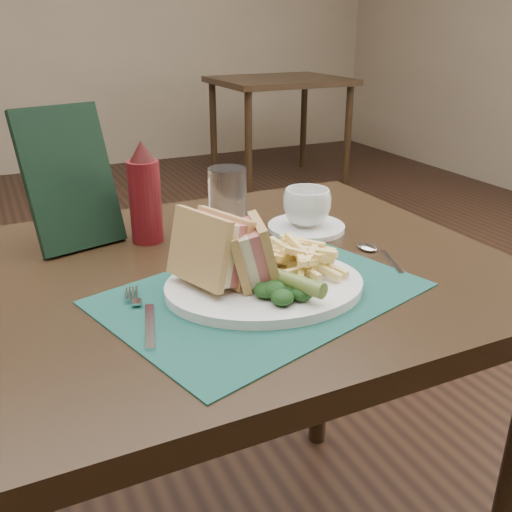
{
  "coord_description": "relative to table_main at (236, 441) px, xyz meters",
  "views": [
    {
      "loc": [
        -0.34,
        -1.31,
        1.13
      ],
      "look_at": [
        0.0,
        -0.59,
        0.8
      ],
      "focal_mm": 40.0,
      "sensor_mm": 36.0,
      "label": 1
    }
  ],
  "objects": [
    {
      "name": "fork",
      "position": [
        -0.19,
        -0.12,
        0.38
      ],
      "size": [
        0.08,
        0.17,
        0.01
      ],
      "primitive_type": null,
      "rotation": [
        0.0,
        0.0,
        -0.26
      ],
      "color": "silver",
      "rests_on": "placemat"
    },
    {
      "name": "drinking_glass",
      "position": [
        0.05,
        0.13,
        0.44
      ],
      "size": [
        0.09,
        0.09,
        0.13
      ],
      "primitive_type": "cylinder",
      "rotation": [
        0.0,
        0.0,
        -0.43
      ],
      "color": "white",
      "rests_on": "table_main"
    },
    {
      "name": "pickle_spear",
      "position": [
        0.01,
        -0.17,
        0.41
      ],
      "size": [
        0.07,
        0.12,
        0.03
      ],
      "primitive_type": "cylinder",
      "rotation": [
        1.54,
        0.0,
        0.38
      ],
      "color": "#546B28",
      "rests_on": "plate"
    },
    {
      "name": "floor",
      "position": [
        0.0,
        0.5,
        -0.38
      ],
      "size": [
        7.0,
        7.0,
        0.0
      ],
      "primitive_type": "plane",
      "color": "black",
      "rests_on": "ground"
    },
    {
      "name": "wall_back",
      "position": [
        0.0,
        4.0,
        -0.38
      ],
      "size": [
        6.0,
        0.0,
        6.0
      ],
      "primitive_type": "plane",
      "rotation": [
        1.57,
        0.0,
        0.0
      ],
      "color": "gray",
      "rests_on": "ground"
    },
    {
      "name": "kale_garnish",
      "position": [
        0.0,
        -0.18,
        0.41
      ],
      "size": [
        0.11,
        0.08,
        0.03
      ],
      "primitive_type": null,
      "color": "black",
      "rests_on": "plate"
    },
    {
      "name": "sandwich_half_b",
      "position": [
        -0.04,
        -0.1,
        0.44
      ],
      "size": [
        0.1,
        0.11,
        0.1
      ],
      "primitive_type": null,
      "rotation": [
        0.0,
        -0.24,
        -0.26
      ],
      "color": "tan",
      "rests_on": "plate"
    },
    {
      "name": "fries_pile",
      "position": [
        0.07,
        -0.11,
        0.42
      ],
      "size": [
        0.18,
        0.2,
        0.06
      ],
      "primitive_type": null,
      "color": "#FDDD7E",
      "rests_on": "plate"
    },
    {
      "name": "ketchup_bottle",
      "position": [
        -0.1,
        0.17,
        0.47
      ],
      "size": [
        0.07,
        0.07,
        0.19
      ],
      "primitive_type": null,
      "rotation": [
        0.0,
        0.0,
        -0.28
      ],
      "color": "#5C0F15",
      "rests_on": "table_main"
    },
    {
      "name": "plate",
      "position": [
        0.0,
        -0.12,
        0.38
      ],
      "size": [
        0.34,
        0.3,
        0.01
      ],
      "primitive_type": null,
      "rotation": [
        0.0,
        0.0,
        -0.22
      ],
      "color": "white",
      "rests_on": "placemat"
    },
    {
      "name": "saucer",
      "position": [
        0.2,
        0.09,
        0.38
      ],
      "size": [
        0.15,
        0.15,
        0.01
      ],
      "primitive_type": "cylinder",
      "rotation": [
        0.0,
        0.0,
        0.02
      ],
      "color": "white",
      "rests_on": "table_main"
    },
    {
      "name": "placemat",
      "position": [
        -0.01,
        -0.12,
        0.38
      ],
      "size": [
        0.52,
        0.43,
        0.0
      ],
      "primitive_type": "cube",
      "rotation": [
        0.0,
        0.0,
        0.29
      ],
      "color": "#16483E",
      "rests_on": "table_main"
    },
    {
      "name": "table_main",
      "position": [
        0.0,
        0.0,
        0.0
      ],
      "size": [
        0.9,
        0.75,
        0.75
      ],
      "primitive_type": null,
      "color": "black",
      "rests_on": "ground"
    },
    {
      "name": "check_presenter",
      "position": [
        -0.22,
        0.21,
        0.5
      ],
      "size": [
        0.17,
        0.13,
        0.25
      ],
      "primitive_type": "cube",
      "rotation": [
        -0.31,
        0.0,
        0.26
      ],
      "color": "black",
      "rests_on": "table_main"
    },
    {
      "name": "spoon",
      "position": [
        0.24,
        -0.09,
        0.38
      ],
      "size": [
        0.08,
        0.15,
        0.01
      ],
      "primitive_type": null,
      "rotation": [
        0.0,
        0.0,
        -0.34
      ],
      "color": "silver",
      "rests_on": "table_main"
    },
    {
      "name": "coffee_cup",
      "position": [
        0.2,
        0.09,
        0.42
      ],
      "size": [
        0.13,
        0.13,
        0.07
      ],
      "primitive_type": "imported",
      "rotation": [
        0.0,
        0.0,
        0.59
      ],
      "color": "white",
      "rests_on": "saucer"
    },
    {
      "name": "sandwich_half_a",
      "position": [
        -0.09,
        -0.1,
        0.45
      ],
      "size": [
        0.11,
        0.13,
        0.11
      ],
      "primitive_type": null,
      "rotation": [
        0.0,
        0.24,
        0.35
      ],
      "color": "tan",
      "rests_on": "plate"
    },
    {
      "name": "table_bg_right",
      "position": [
        1.61,
        2.9,
        0.0
      ],
      "size": [
        0.9,
        0.75,
        0.75
      ],
      "primitive_type": null,
      "color": "black",
      "rests_on": "ground"
    }
  ]
}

